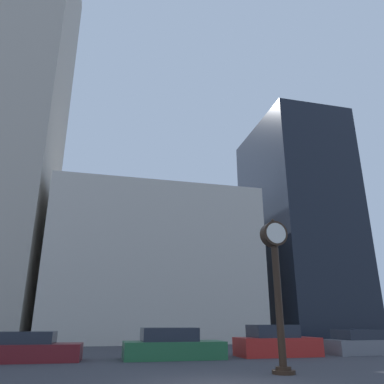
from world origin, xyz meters
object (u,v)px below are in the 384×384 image
at_px(street_clock, 277,275).
at_px(car_green, 172,346).
at_px(car_maroon, 29,349).
at_px(car_red, 276,343).
at_px(car_grey, 361,344).

distance_m(street_clock, car_green, 6.82).
height_order(car_maroon, car_red, car_red).
bearing_deg(street_clock, car_grey, 39.00).
relative_size(car_green, car_red, 1.15).
height_order(street_clock, car_maroon, street_clock).
bearing_deg(car_grey, car_red, 178.74).
height_order(car_green, car_red, car_red).
bearing_deg(car_red, street_clock, -114.27).
bearing_deg(car_red, car_green, -177.92).
bearing_deg(car_green, street_clock, -65.57).
bearing_deg(car_maroon, car_green, 0.39).
height_order(car_red, car_grey, car_red).
xyz_separation_m(street_clock, car_red, (2.67, 6.00, -2.51)).
xyz_separation_m(car_red, car_grey, (4.82, 0.07, -0.10)).
xyz_separation_m(car_maroon, car_grey, (16.16, 0.04, 0.00)).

